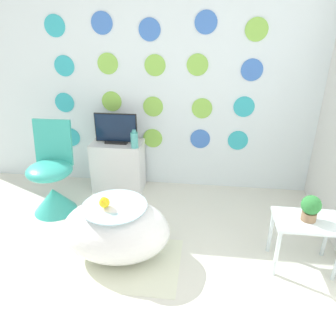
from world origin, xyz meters
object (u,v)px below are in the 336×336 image
(chair, at_px, (52,185))
(potted_plant_left, at_px, (311,207))
(tv, at_px, (116,130))
(vase, at_px, (134,140))
(bathtub, at_px, (116,230))

(chair, height_order, potted_plant_left, chair)
(chair, bearing_deg, potted_plant_left, -13.15)
(tv, relative_size, vase, 2.39)
(tv, bearing_deg, vase, -27.82)
(tv, xyz_separation_m, potted_plant_left, (1.75, -1.06, -0.17))
(chair, bearing_deg, bathtub, -36.24)
(chair, xyz_separation_m, potted_plant_left, (2.29, -0.53, 0.25))
(bathtub, distance_m, tv, 1.24)
(vase, relative_size, potted_plant_left, 0.93)
(potted_plant_left, bearing_deg, bathtub, -177.71)
(bathtub, bearing_deg, tv, 103.80)
(bathtub, xyz_separation_m, tv, (-0.27, 1.12, 0.46))
(vase, bearing_deg, tv, 152.18)
(potted_plant_left, bearing_deg, chair, 166.85)
(chair, relative_size, potted_plant_left, 4.46)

